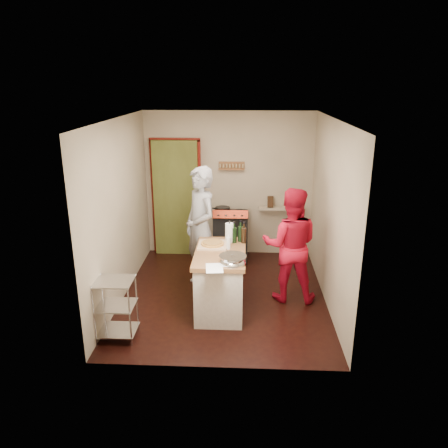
% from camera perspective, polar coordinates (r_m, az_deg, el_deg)
% --- Properties ---
extents(floor, '(3.50, 3.50, 0.00)m').
position_cam_1_polar(floor, '(6.69, -0.01, -9.26)').
color(floor, black).
rests_on(floor, ground).
extents(back_wall, '(3.00, 0.44, 2.60)m').
position_cam_1_polar(back_wall, '(8.00, -3.96, 4.07)').
color(back_wall, tan).
rests_on(back_wall, ground).
extents(left_wall, '(0.04, 3.50, 2.60)m').
position_cam_1_polar(left_wall, '(6.44, -13.46, 1.62)').
color(left_wall, tan).
rests_on(left_wall, ground).
extents(right_wall, '(0.04, 3.50, 2.60)m').
position_cam_1_polar(right_wall, '(6.30, 13.75, 1.23)').
color(right_wall, tan).
rests_on(right_wall, ground).
extents(ceiling, '(3.00, 3.50, 0.02)m').
position_cam_1_polar(ceiling, '(5.95, -0.01, 13.64)').
color(ceiling, white).
rests_on(ceiling, back_wall).
extents(stove, '(0.60, 0.63, 1.00)m').
position_cam_1_polar(stove, '(7.81, 0.87, -1.49)').
color(stove, black).
rests_on(stove, ground).
extents(wire_shelving, '(0.48, 0.40, 0.80)m').
position_cam_1_polar(wire_shelving, '(5.64, -13.96, -10.38)').
color(wire_shelving, silver).
rests_on(wire_shelving, ground).
extents(island, '(0.70, 1.30, 1.19)m').
position_cam_1_polar(island, '(6.11, -0.44, -7.19)').
color(island, beige).
rests_on(island, ground).
extents(person_stripe, '(0.76, 0.83, 1.89)m').
position_cam_1_polar(person_stripe, '(6.65, -3.07, -0.56)').
color(person_stripe, '#ACADB1').
rests_on(person_stripe, ground).
extents(person_red, '(0.87, 0.71, 1.68)m').
position_cam_1_polar(person_red, '(6.33, 8.64, -2.74)').
color(person_red, '#AA0B20').
rests_on(person_red, ground).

